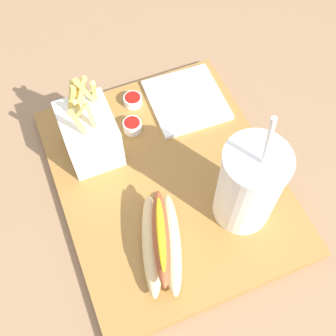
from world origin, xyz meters
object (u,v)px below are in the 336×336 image
fries_basket (90,133)px  ketchup_cup_1 (132,126)px  soda_cup (249,186)px  hot_dog_1 (161,242)px  napkin_stack (186,100)px  ketchup_cup_2 (132,100)px

fries_basket → ketchup_cup_1: 0.09m
soda_cup → hot_dog_1: bearing=-85.4°
soda_cup → hot_dog_1: soda_cup is taller
fries_basket → napkin_stack: 0.20m
soda_cup → fries_basket: size_ratio=1.65×
fries_basket → napkin_stack: (-0.04, 0.19, -0.04)m
hot_dog_1 → fries_basket: bearing=-168.7°
ketchup_cup_2 → napkin_stack: bearing=70.7°
ketchup_cup_1 → napkin_stack: size_ratio=0.24×
soda_cup → ketchup_cup_2: bearing=-162.1°
soda_cup → ketchup_cup_1: bearing=-153.5°
ketchup_cup_1 → ketchup_cup_2: ketchup_cup_1 is taller
ketchup_cup_1 → napkin_stack: 0.12m
ketchup_cup_1 → ketchup_cup_2: size_ratio=0.96×
soda_cup → hot_dog_1: size_ratio=1.45×
napkin_stack → soda_cup: bearing=-2.1°
fries_basket → ketchup_cup_1: size_ratio=4.56×
ketchup_cup_1 → napkin_stack: bearing=101.1°
soda_cup → hot_dog_1: (0.01, -0.14, -0.06)m
hot_dog_1 → napkin_stack: (-0.25, 0.15, -0.02)m
ketchup_cup_2 → ketchup_cup_1: bearing=-19.2°
soda_cup → ketchup_cup_2: 0.29m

